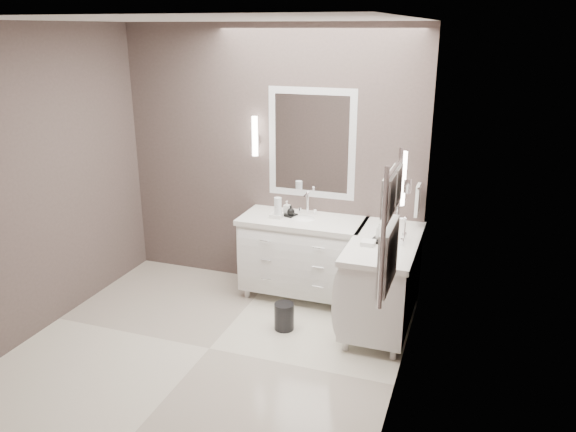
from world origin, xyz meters
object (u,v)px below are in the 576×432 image
(waste_bin, at_px, (284,316))
(vanity_back, at_px, (302,253))
(vanity_right, at_px, (383,277))
(towel_ladder, at_px, (389,234))

(waste_bin, bearing_deg, vanity_back, 94.12)
(vanity_back, distance_m, waste_bin, 0.78)
(vanity_back, relative_size, waste_bin, 4.88)
(vanity_right, xyz_separation_m, towel_ladder, (0.23, -1.30, 0.91))
(vanity_right, bearing_deg, waste_bin, -156.03)
(vanity_back, xyz_separation_m, vanity_right, (0.88, -0.33, 0.00))
(vanity_back, relative_size, towel_ladder, 1.38)
(vanity_right, relative_size, waste_bin, 4.88)
(vanity_back, relative_size, vanity_right, 1.00)
(vanity_back, distance_m, vanity_right, 0.93)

